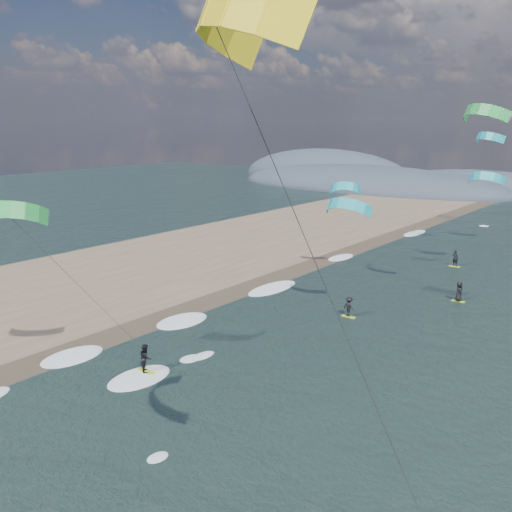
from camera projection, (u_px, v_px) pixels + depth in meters
The scene contains 9 objects.
ground at pixel (104, 464), 25.01m from camera, with size 260.00×260.00×0.00m, color black.
sand_strip at pixel (23, 302), 47.11m from camera, with size 26.00×240.00×0.00m, color brown.
wet_sand_strip at pixel (115, 335), 39.87m from camera, with size 3.00×240.00×0.00m, color #382D23.
coastal_hills at pixel (362, 183), 134.28m from camera, with size 80.00×41.00×15.00m.
kitesurfer_near_a at pixel (260, 142), 13.71m from camera, with size 8.03×9.57×18.13m.
kitesurfer_near_b at pixel (50, 264), 30.63m from camera, with size 7.03×9.19×11.48m.
far_kitesurfers at pixel (413, 289), 47.86m from camera, with size 6.35×20.88×1.72m.
bg_kite_field at pixel (496, 147), 62.39m from camera, with size 15.97×65.48×8.04m.
shoreline_surf at pixel (176, 321), 42.77m from camera, with size 2.40×79.40×0.11m.
Camera 1 is at (18.98, -13.24, 14.76)m, focal length 40.00 mm.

